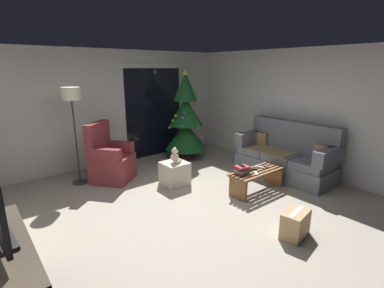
{
  "coord_description": "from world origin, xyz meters",
  "views": [
    {
      "loc": [
        -2.55,
        -2.97,
        2.11
      ],
      "look_at": [
        0.4,
        0.7,
        0.85
      ],
      "focal_mm": 26.7,
      "sensor_mm": 36.0,
      "label": 1
    }
  ],
  "objects_px": {
    "coffee_table": "(257,177)",
    "armchair": "(110,160)",
    "christmas_tree": "(186,120)",
    "remote_white": "(256,173)",
    "book_stack": "(242,170)",
    "cell_phone": "(242,166)",
    "remote_silver": "(259,167)",
    "cardboard_box_taped_mid_floor": "(295,224)",
    "ottoman": "(175,174)",
    "teddy_bear_honey_by_tree": "(174,161)",
    "remote_graphite": "(266,166)",
    "teddy_bear_cream": "(175,156)",
    "floor_lamp": "(72,103)",
    "remote_black": "(253,169)",
    "couch": "(286,156)"
  },
  "relations": [
    {
      "from": "couch",
      "to": "teddy_bear_cream",
      "type": "height_order",
      "value": "couch"
    },
    {
      "from": "christmas_tree",
      "to": "cardboard_box_taped_mid_floor",
      "type": "distance_m",
      "value": 3.75
    },
    {
      "from": "remote_black",
      "to": "cell_phone",
      "type": "bearing_deg",
      "value": 137.86
    },
    {
      "from": "christmas_tree",
      "to": "ottoman",
      "type": "distance_m",
      "value": 1.82
    },
    {
      "from": "book_stack",
      "to": "ottoman",
      "type": "bearing_deg",
      "value": 119.9
    },
    {
      "from": "coffee_table",
      "to": "floor_lamp",
      "type": "distance_m",
      "value": 3.51
    },
    {
      "from": "coffee_table",
      "to": "armchair",
      "type": "xyz_separation_m",
      "value": [
        -1.79,
        2.1,
        0.14
      ]
    },
    {
      "from": "christmas_tree",
      "to": "remote_white",
      "type": "bearing_deg",
      "value": -99.03
    },
    {
      "from": "couch",
      "to": "book_stack",
      "type": "distance_m",
      "value": 1.39
    },
    {
      "from": "book_stack",
      "to": "cell_phone",
      "type": "xyz_separation_m",
      "value": [
        0.0,
        0.01,
        0.07
      ]
    },
    {
      "from": "coffee_table",
      "to": "teddy_bear_cream",
      "type": "xyz_separation_m",
      "value": [
        -0.95,
        1.14,
        0.29
      ]
    },
    {
      "from": "cardboard_box_taped_mid_floor",
      "to": "christmas_tree",
      "type": "bearing_deg",
      "value": 74.85
    },
    {
      "from": "remote_silver",
      "to": "remote_white",
      "type": "xyz_separation_m",
      "value": [
        -0.29,
        -0.16,
        0.0
      ]
    },
    {
      "from": "coffee_table",
      "to": "ottoman",
      "type": "height_order",
      "value": "ottoman"
    },
    {
      "from": "remote_silver",
      "to": "ottoman",
      "type": "relative_size",
      "value": 0.35
    },
    {
      "from": "remote_black",
      "to": "armchair",
      "type": "relative_size",
      "value": 0.14
    },
    {
      "from": "cardboard_box_taped_mid_floor",
      "to": "remote_graphite",
      "type": "bearing_deg",
      "value": 51.2
    },
    {
      "from": "remote_white",
      "to": "cell_phone",
      "type": "relative_size",
      "value": 1.08
    },
    {
      "from": "book_stack",
      "to": "remote_silver",
      "type": "bearing_deg",
      "value": 0.97
    },
    {
      "from": "armchair",
      "to": "teddy_bear_cream",
      "type": "height_order",
      "value": "armchair"
    },
    {
      "from": "remote_graphite",
      "to": "armchair",
      "type": "relative_size",
      "value": 0.14
    },
    {
      "from": "teddy_bear_honey_by_tree",
      "to": "remote_black",
      "type": "bearing_deg",
      "value": -80.52
    },
    {
      "from": "christmas_tree",
      "to": "teddy_bear_honey_by_tree",
      "type": "bearing_deg",
      "value": -149.56
    },
    {
      "from": "coffee_table",
      "to": "cardboard_box_taped_mid_floor",
      "type": "bearing_deg",
      "value": -121.24
    },
    {
      "from": "book_stack",
      "to": "armchair",
      "type": "relative_size",
      "value": 0.24
    },
    {
      "from": "remote_black",
      "to": "teddy_bear_honey_by_tree",
      "type": "height_order",
      "value": "remote_black"
    },
    {
      "from": "christmas_tree",
      "to": "cardboard_box_taped_mid_floor",
      "type": "bearing_deg",
      "value": -105.15
    },
    {
      "from": "couch",
      "to": "cardboard_box_taped_mid_floor",
      "type": "xyz_separation_m",
      "value": [
        -1.79,
        -1.35,
        -0.23
      ]
    },
    {
      "from": "book_stack",
      "to": "cell_phone",
      "type": "relative_size",
      "value": 1.91
    },
    {
      "from": "armchair",
      "to": "teddy_bear_cream",
      "type": "bearing_deg",
      "value": -48.76
    },
    {
      "from": "remote_white",
      "to": "cell_phone",
      "type": "xyz_separation_m",
      "value": [
        -0.17,
        0.17,
        0.13
      ]
    },
    {
      "from": "remote_black",
      "to": "christmas_tree",
      "type": "bearing_deg",
      "value": 40.25
    },
    {
      "from": "remote_graphite",
      "to": "armchair",
      "type": "distance_m",
      "value": 2.92
    },
    {
      "from": "couch",
      "to": "floor_lamp",
      "type": "height_order",
      "value": "floor_lamp"
    },
    {
      "from": "cell_phone",
      "to": "teddy_bear_honey_by_tree",
      "type": "relative_size",
      "value": 0.5
    },
    {
      "from": "remote_silver",
      "to": "cell_phone",
      "type": "relative_size",
      "value": 1.08
    },
    {
      "from": "remote_white",
      "to": "remote_graphite",
      "type": "bearing_deg",
      "value": -124.81
    },
    {
      "from": "ottoman",
      "to": "teddy_bear_cream",
      "type": "xyz_separation_m",
      "value": [
        0.01,
        -0.01,
        0.34
      ]
    },
    {
      "from": "armchair",
      "to": "floor_lamp",
      "type": "distance_m",
      "value": 1.24
    },
    {
      "from": "coffee_table",
      "to": "remote_silver",
      "type": "distance_m",
      "value": 0.21
    },
    {
      "from": "remote_white",
      "to": "teddy_bear_honey_by_tree",
      "type": "xyz_separation_m",
      "value": [
        -0.2,
        2.09,
        -0.28
      ]
    },
    {
      "from": "coffee_table",
      "to": "armchair",
      "type": "relative_size",
      "value": 0.97
    },
    {
      "from": "remote_silver",
      "to": "cardboard_box_taped_mid_floor",
      "type": "xyz_separation_m",
      "value": [
        -0.87,
        -1.27,
        -0.23
      ]
    },
    {
      "from": "remote_silver",
      "to": "armchair",
      "type": "bearing_deg",
      "value": -66.23
    },
    {
      "from": "armchair",
      "to": "ottoman",
      "type": "relative_size",
      "value": 2.57
    },
    {
      "from": "coffee_table",
      "to": "christmas_tree",
      "type": "bearing_deg",
      "value": 84.41
    },
    {
      "from": "couch",
      "to": "ottoman",
      "type": "bearing_deg",
      "value": 153.56
    },
    {
      "from": "christmas_tree",
      "to": "armchair",
      "type": "xyz_separation_m",
      "value": [
        -2.02,
        -0.24,
        -0.52
      ]
    },
    {
      "from": "remote_silver",
      "to": "teddy_bear_honey_by_tree",
      "type": "bearing_deg",
      "value": -95.34
    },
    {
      "from": "teddy_bear_cream",
      "to": "teddy_bear_honey_by_tree",
      "type": "relative_size",
      "value": 1.0
    }
  ]
}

